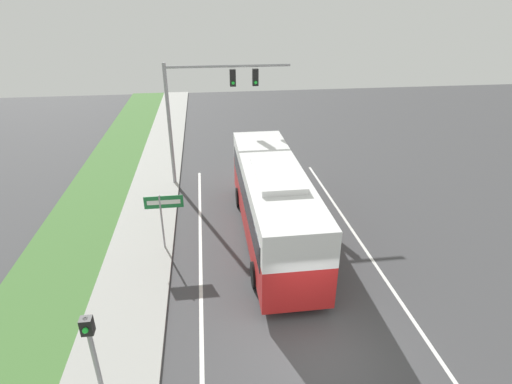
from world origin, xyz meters
TOP-DOWN VIEW (x-y plane):
  - ground_plane at (0.00, 0.00)m, footprint 80.00×80.00m
  - sidewalk at (-6.20, 0.00)m, footprint 2.80×80.00m
  - lane_divider_near at (-3.60, 0.00)m, footprint 0.14×30.00m
  - lane_divider_far at (3.60, 0.00)m, footprint 0.14×30.00m
  - bus at (-0.32, 6.82)m, footprint 2.68×10.79m
  - signal_gantry at (-3.03, 13.51)m, footprint 6.87×0.41m
  - pedestrian_signal at (-6.07, -1.27)m, footprint 0.28×0.34m
  - street_sign at (-5.04, 6.49)m, footprint 1.62×0.08m

SIDE VIEW (x-z plane):
  - ground_plane at x=0.00m, z-range 0.00..0.00m
  - lane_divider_near at x=-3.60m, z-range 0.00..0.01m
  - lane_divider_far at x=3.60m, z-range 0.00..0.01m
  - sidewalk at x=-6.20m, z-range 0.00..0.12m
  - street_sign at x=-5.04m, z-range 0.63..3.27m
  - bus at x=-0.32m, z-range 0.17..3.85m
  - pedestrian_signal at x=-6.07m, z-range 0.58..3.90m
  - signal_gantry at x=-3.03m, z-range 1.51..8.49m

